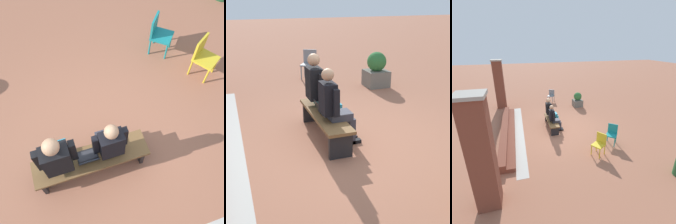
{
  "view_description": "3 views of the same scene",
  "coord_description": "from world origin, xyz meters",
  "views": [
    {
      "loc": [
        0.39,
        1.81,
        4.24
      ],
      "look_at": [
        -0.22,
        -0.01,
        1.05
      ],
      "focal_mm": 42.0,
      "sensor_mm": 36.0,
      "label": 1
    },
    {
      "loc": [
        -4.55,
        1.81,
        2.36
      ],
      "look_at": [
        -0.29,
        0.27,
        0.65
      ],
      "focal_mm": 50.0,
      "sensor_mm": 36.0,
      "label": 2
    },
    {
      "loc": [
        -7.52,
        1.81,
        4.0
      ],
      "look_at": [
        -0.36,
        -0.16,
        1.03
      ],
      "focal_mm": 28.0,
      "sensor_mm": 36.0,
      "label": 3
    }
  ],
  "objects": [
    {
      "name": "brick_pillar_right_of_steps",
      "position": [
        4.0,
        2.86,
        1.53
      ],
      "size": [
        0.64,
        0.64,
        3.04
      ],
      "color": "brown",
      "rests_on": "ground"
    },
    {
      "name": "person_student",
      "position": [
        -0.08,
        0.26,
        0.7
      ],
      "size": [
        0.52,
        0.66,
        1.31
      ],
      "color": "#383842",
      "rests_on": "ground"
    },
    {
      "name": "brick_steps",
      "position": [
        0.24,
        2.46,
        0.12
      ],
      "size": [
        5.73,
        0.6,
        0.3
      ],
      "color": "brown",
      "rests_on": "ground"
    },
    {
      "name": "plastic_chair_near_bench_left",
      "position": [
        -1.84,
        -1.83,
        0.48
      ],
      "size": [
        0.59,
        0.59,
        0.84
      ],
      "color": "teal",
      "rests_on": "ground"
    },
    {
      "name": "plastic_chair_by_pillar",
      "position": [
        4.41,
        -0.51,
        0.48
      ],
      "size": [
        0.57,
        0.57,
        0.84
      ],
      "color": "gray",
      "rests_on": "ground"
    },
    {
      "name": "brick_pillar_left_of_steps",
      "position": [
        -3.7,
        2.77,
        1.53
      ],
      "size": [
        0.64,
        0.64,
        3.04
      ],
      "color": "brown",
      "rests_on": "ground"
    },
    {
      "name": "bench",
      "position": [
        0.24,
        0.33,
        0.35
      ],
      "size": [
        1.8,
        0.44,
        0.45
      ],
      "color": "brown",
      "rests_on": "ground"
    },
    {
      "name": "planter",
      "position": [
        2.91,
        -1.99,
        0.44
      ],
      "size": [
        0.6,
        0.6,
        0.94
      ],
      "color": "#6B665B",
      "rests_on": "ground"
    },
    {
      "name": "plastic_chair_far_left",
      "position": [
        -2.41,
        -0.99,
        0.48
      ],
      "size": [
        0.58,
        0.58,
        0.84
      ],
      "color": "gold",
      "rests_on": "ground"
    },
    {
      "name": "person_adult",
      "position": [
        0.7,
        0.26,
        0.74
      ],
      "size": [
        0.58,
        0.73,
        1.41
      ],
      "color": "teal",
      "rests_on": "ground"
    },
    {
      "name": "laptop",
      "position": [
        0.28,
        0.34,
        0.5
      ],
      "size": [
        0.32,
        0.29,
        0.21
      ],
      "color": "black",
      "rests_on": "bench"
    },
    {
      "name": "concrete_strip",
      "position": [
        0.24,
        1.91,
        0.0
      ],
      "size": [
        6.53,
        0.4,
        0.01
      ],
      "primitive_type": "cube",
      "color": "#B7B2A8",
      "rests_on": "ground"
    },
    {
      "name": "ground_plane",
      "position": [
        0.0,
        0.0,
        0.0
      ],
      "size": [
        60.0,
        60.0,
        0.0
      ],
      "primitive_type": "plane",
      "color": "#9E6047"
    }
  ]
}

